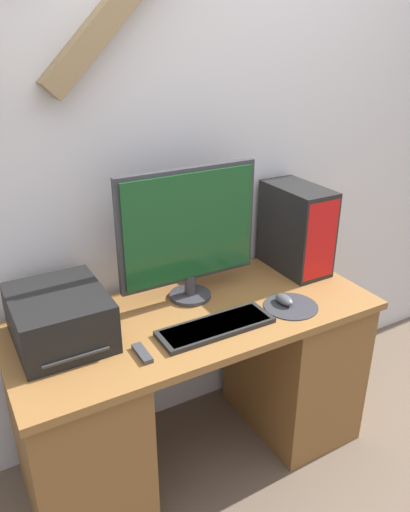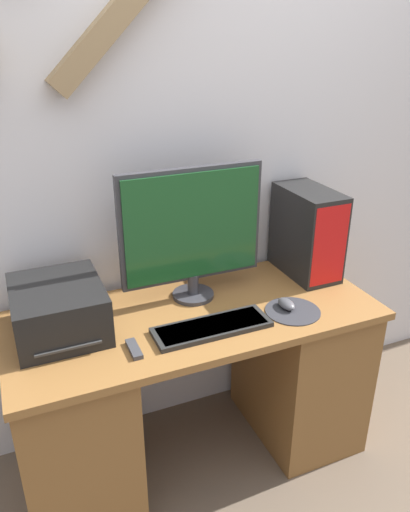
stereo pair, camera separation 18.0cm
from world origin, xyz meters
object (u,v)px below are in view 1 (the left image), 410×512
Objects in this scene: mouse at (284,300)px; printer at (60,318)px; computer_tower at (296,228)px; remote_control at (142,353)px; keyboard at (216,326)px; monitor at (189,230)px.

mouse is 0.24× the size of printer.
remote_control is (-0.85, -0.28, -0.18)m from computer_tower.
keyboard is at bearing -176.27° from mouse.
keyboard is at bearing -22.25° from printer.
keyboard is 0.32m from mouse.
computer_tower is (0.56, 0.26, 0.18)m from keyboard.
mouse is at bearing -134.51° from computer_tower.
mouse is at bearing -12.57° from printer.
printer is (-0.52, -0.05, -0.20)m from monitor.
computer_tower is 1.06m from printer.
computer_tower is 3.37× the size of remote_control.
remote_control is at bearing -176.35° from mouse.
remote_control is (-0.29, -0.02, -0.00)m from keyboard.
keyboard is 0.64m from computer_tower.
monitor is 0.46m from mouse.
monitor reaches higher than computer_tower.
computer_tower is at bearing 25.30° from keyboard.
monitor is at bearing -178.80° from computer_tower.
monitor is 6.33× the size of mouse.
computer_tower is 1.02× the size of printer.
computer_tower is at bearing 18.38° from remote_control.
mouse is 0.80× the size of remote_control.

